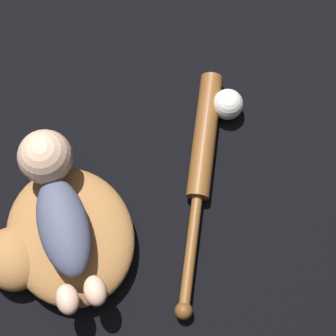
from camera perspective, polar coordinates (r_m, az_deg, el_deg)
ground_plane at (r=1.27m, az=-9.20°, el=-5.64°), size 6.00×6.00×0.00m
baseball_glove at (r=1.22m, az=-10.83°, el=-7.15°), size 0.38×0.38×0.09m
baby_figure at (r=1.15m, az=-11.24°, el=-3.23°), size 0.36×0.24×0.11m
baseball_bat at (r=1.27m, az=3.48°, el=0.98°), size 0.39×0.46×0.05m
baseball at (r=1.32m, az=6.09°, el=6.44°), size 0.07×0.07×0.07m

